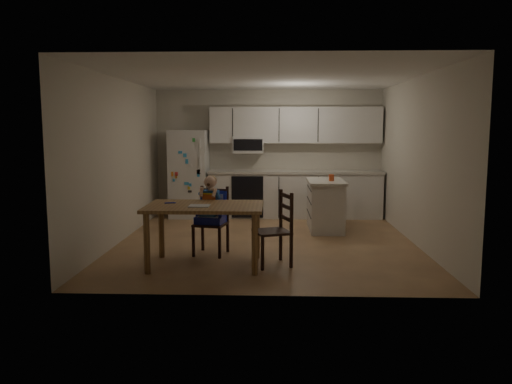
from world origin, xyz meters
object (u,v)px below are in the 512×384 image
Objects in this scene: red_cup at (331,178)px; refrigerator at (189,174)px; dining_table at (205,213)px; chair_side at (279,224)px; kitchen_island at (325,205)px; chair_booster at (212,207)px.

refrigerator is at bearing 153.57° from red_cup.
dining_table is (-1.84, -2.21, -0.24)m from red_cup.
red_cup is at bearing 137.30° from chair_side.
kitchen_island is 1.06× the size of chair_booster.
chair_side is (1.73, -3.44, -0.31)m from refrigerator.
chair_booster reaches higher than dining_table.
chair_booster reaches higher than chair_side.
chair_booster is (0.01, 0.61, -0.02)m from dining_table.
chair_booster is at bearing -139.56° from chair_side.
red_cup reaches higher than kitchen_island.
refrigerator is 2.94m from red_cup.
refrigerator is 2.84m from kitchen_island.
chair_side is (-0.90, -2.13, -0.38)m from red_cup.
dining_table is (-1.76, -2.35, 0.25)m from kitchen_island.
refrigerator is 3.61m from dining_table.
red_cup reaches higher than dining_table.
chair_booster reaches higher than red_cup.
chair_booster reaches higher than kitchen_island.
chair_booster is at bearing 89.14° from dining_table.
red_cup is 0.10× the size of chair_booster.
kitchen_island is at bearing -24.63° from refrigerator.
refrigerator reaches higher than chair_side.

